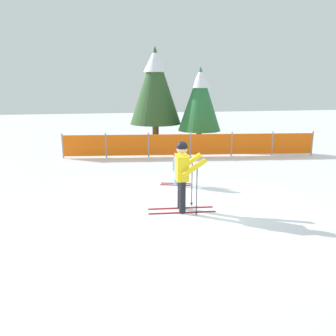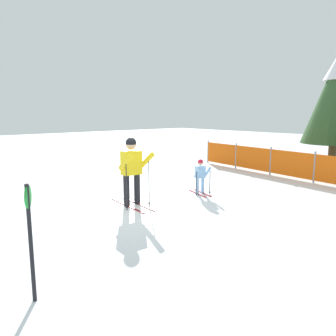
{
  "view_description": "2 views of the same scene",
  "coord_description": "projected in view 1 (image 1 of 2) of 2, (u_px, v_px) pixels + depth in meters",
  "views": [
    {
      "loc": [
        -1.84,
        -7.11,
        2.91
      ],
      "look_at": [
        -0.28,
        1.02,
        0.84
      ],
      "focal_mm": 35.0,
      "sensor_mm": 36.0,
      "label": 1
    },
    {
      "loc": [
        6.45,
        -4.46,
        2.28
      ],
      "look_at": [
        -0.3,
        1.42,
        0.77
      ],
      "focal_mm": 35.0,
      "sensor_mm": 36.0,
      "label": 2
    }
  ],
  "objects": [
    {
      "name": "conifer_near",
      "position": [
        200.0,
        98.0,
        15.62
      ],
      "size": [
        2.06,
        2.06,
        3.83
      ],
      "color": "#4C3823",
      "rests_on": "ground_plane"
    },
    {
      "name": "safety_fence",
      "position": [
        190.0,
        145.0,
        13.79
      ],
      "size": [
        10.57,
        1.39,
        1.04
      ],
      "rotation": [
        0.0,
        0.0,
        -0.13
      ],
      "color": "gray",
      "rests_on": "ground_plane"
    },
    {
      "name": "skier_adult",
      "position": [
        183.0,
        170.0,
        7.63
      ],
      "size": [
        1.62,
        0.75,
        1.69
      ],
      "rotation": [
        0.0,
        0.0,
        -0.09
      ],
      "color": "maroon",
      "rests_on": "ground_plane"
    },
    {
      "name": "conifer_far",
      "position": [
        155.0,
        84.0,
        16.44
      ],
      "size": [
        2.61,
        2.61,
        4.84
      ],
      "color": "#4C3823",
      "rests_on": "ground_plane"
    },
    {
      "name": "skier_child",
      "position": [
        176.0,
        166.0,
        9.82
      ],
      "size": [
        0.95,
        0.53,
        0.99
      ],
      "rotation": [
        0.0,
        0.0,
        -0.29
      ],
      "color": "maroon",
      "rests_on": "ground_plane"
    },
    {
      "name": "ground_plane",
      "position": [
        188.0,
        211.0,
        7.82
      ],
      "size": [
        60.0,
        60.0,
        0.0
      ],
      "primitive_type": "plane",
      "color": "white"
    }
  ]
}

